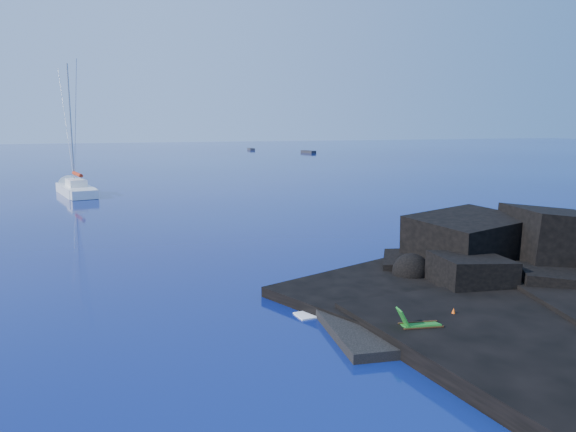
% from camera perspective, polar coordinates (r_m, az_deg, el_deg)
% --- Properties ---
extents(ground, '(400.00, 400.00, 0.00)m').
position_cam_1_polar(ground, '(20.24, 4.26, -12.59)').
color(ground, '#04053D').
rests_on(ground, ground).
extents(headland, '(24.00, 24.00, 3.60)m').
position_cam_1_polar(headland, '(29.69, 25.80, -6.30)').
color(headland, black).
rests_on(headland, ground).
extents(beach, '(9.08, 6.86, 0.70)m').
position_cam_1_polar(beach, '(22.65, 14.49, -10.42)').
color(beach, black).
rests_on(beach, ground).
extents(surf_foam, '(10.00, 8.00, 0.06)m').
position_cam_1_polar(surf_foam, '(26.56, 10.11, -7.28)').
color(surf_foam, white).
rests_on(surf_foam, ground).
extents(sailboat, '(5.43, 13.36, 13.70)m').
position_cam_1_polar(sailboat, '(63.85, -20.73, 2.06)').
color(sailboat, white).
rests_on(sailboat, ground).
extents(deck_chair, '(1.57, 0.87, 1.03)m').
position_cam_1_polar(deck_chair, '(20.27, 13.35, -10.19)').
color(deck_chair, '#186C1D').
rests_on(deck_chair, beach).
extents(towel, '(1.93, 1.05, 0.05)m').
position_cam_1_polar(towel, '(22.18, 8.06, -9.62)').
color(towel, beige).
rests_on(towel, beach).
extents(sunbather, '(1.77, 0.59, 0.23)m').
position_cam_1_polar(sunbather, '(22.14, 8.07, -9.27)').
color(sunbather, tan).
rests_on(sunbather, towel).
extents(marker_cone, '(0.40, 0.40, 0.49)m').
position_cam_1_polar(marker_cone, '(21.92, 16.46, -9.55)').
color(marker_cone, '#FF550D').
rests_on(marker_cone, beach).
extents(distant_boat_a, '(1.46, 4.21, 0.56)m').
position_cam_1_polar(distant_boat_a, '(155.14, -3.77, 6.70)').
color(distant_boat_a, '#2C2B31').
rests_on(distant_boat_a, ground).
extents(distant_boat_b, '(2.62, 4.87, 0.62)m').
position_cam_1_polar(distant_boat_b, '(140.42, 2.08, 6.42)').
color(distant_boat_b, '#242328').
rests_on(distant_boat_b, ground).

